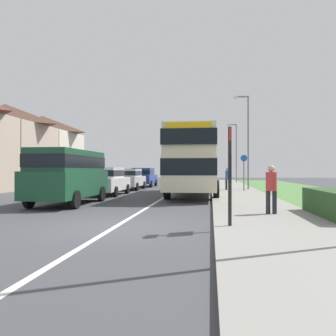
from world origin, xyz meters
The scene contains 15 objects.
ground_plane centered at (0.00, 0.00, 0.00)m, with size 120.00×120.00×0.00m, color #424247.
lane_marking_centre centered at (0.00, 8.00, 0.00)m, with size 0.14×60.00×0.01m, color silver.
pavement_near_side centered at (4.20, 6.00, 0.06)m, with size 3.20×68.00×0.12m, color gray.
double_decker_bus centered at (1.55, 11.97, 2.14)m, with size 2.80×11.18×3.70m.
parked_van_dark_green centered at (-3.65, 5.66, 1.39)m, with size 2.11×5.30×2.36m.
parked_car_white centered at (-3.63, 11.31, 0.91)m, with size 1.97×4.54×1.66m.
parked_car_silver centered at (-3.61, 17.09, 0.88)m, with size 1.89×4.39×1.59m.
parked_car_blue centered at (-3.45, 22.08, 0.92)m, with size 1.97×4.38×1.68m.
pedestrian_at_stop centered at (4.44, 2.39, 0.98)m, with size 0.34×0.34×1.67m.
pedestrian_walking_away centered at (3.72, 15.88, 0.98)m, with size 0.34×0.34×1.67m.
bus_stop_sign centered at (3.00, -0.18, 1.54)m, with size 0.09×0.52×2.60m.
cycle_route_sign centered at (4.75, 15.03, 1.43)m, with size 0.44×0.08×2.52m.
street_lamp_mid centered at (5.10, 16.72, 3.96)m, with size 1.14×0.20×6.84m.
street_lamp_far centered at (5.26, 30.85, 3.85)m, with size 1.14×0.20×6.62m.
house_terrace_far_side centered at (-14.20, 17.93, 3.46)m, with size 6.40×19.15×6.91m.
Camera 1 is at (2.52, -9.16, 1.52)m, focal length 37.79 mm.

